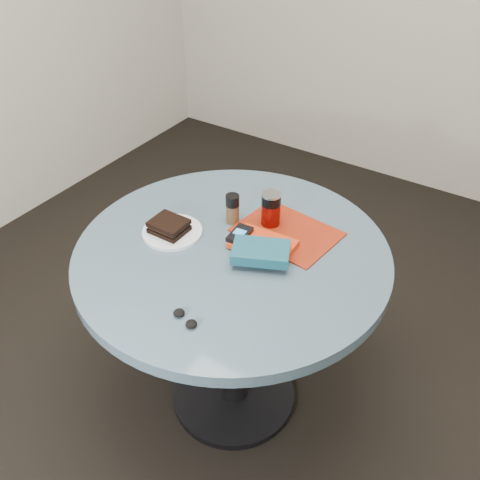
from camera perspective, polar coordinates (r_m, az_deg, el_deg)
The scene contains 11 objects.
ground at distance 2.23m, azimuth -0.67°, elevation -16.27°, with size 4.00×4.00×0.00m, color black.
table at distance 1.79m, azimuth -0.81°, elevation -5.10°, with size 1.00×1.00×0.75m.
plate at distance 1.76m, azimuth -7.24°, elevation 0.85°, with size 0.20×0.20×0.01m, color white.
sandwich at distance 1.75m, azimuth -7.59°, elevation 1.49°, with size 0.11×0.10×0.04m.
soda_can at distance 1.76m, azimuth 3.31°, elevation 3.29°, with size 0.08×0.08×0.12m.
pepper_grinder at distance 1.78m, azimuth -0.80°, elevation 3.37°, with size 0.05×0.05×0.10m.
magazine at distance 1.76m, azimuth 5.04°, elevation 0.85°, with size 0.31×0.24×0.01m, color maroon.
red_book at distance 1.69m, azimuth 2.47°, elevation -0.43°, with size 0.19×0.13×0.02m, color red.
novel at distance 1.62m, azimuth 2.24°, elevation -1.29°, with size 0.17×0.11×0.03m, color #124356.
mp3_player at distance 1.70m, azimuth -0.02°, elevation 0.62°, with size 0.06×0.10×0.02m.
headphones at distance 1.46m, azimuth -5.88°, elevation -8.31°, with size 0.09×0.05×0.02m.
Camera 1 is at (0.74, -1.09, 1.80)m, focal length 40.00 mm.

